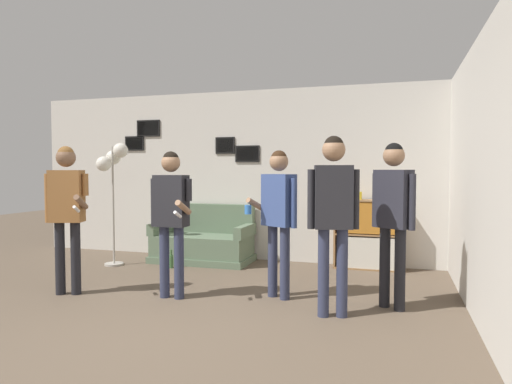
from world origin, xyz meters
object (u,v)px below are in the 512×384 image
(floor_lamp, at_px, (113,166))
(person_player_foreground_center, at_px, (171,209))
(couch, at_px, (204,243))
(person_player_foreground_left, at_px, (67,203))
(person_spectator_near_bookshelf, at_px, (333,205))
(person_spectator_far_right, at_px, (393,207))
(bottle_on_floor, at_px, (171,261))
(bookshelf, at_px, (368,235))
(drinking_cup, at_px, (359,196))
(person_watcher_holding_cup, at_px, (279,208))

(floor_lamp, bearing_deg, person_player_foreground_center, -38.63)
(couch, xyz_separation_m, person_player_foreground_left, (-0.72, -2.23, 0.76))
(person_spectator_near_bookshelf, distance_m, person_spectator_far_right, 0.71)
(person_player_foreground_center, distance_m, person_spectator_near_bookshelf, 1.82)
(couch, relative_size, bottle_on_floor, 5.69)
(floor_lamp, bearing_deg, bookshelf, 13.36)
(person_player_foreground_center, bearing_deg, couch, 103.80)
(floor_lamp, xyz_separation_m, person_spectator_near_bookshelf, (3.48, -1.45, -0.39))
(couch, distance_m, person_player_foreground_center, 2.19)
(couch, height_order, bookshelf, bookshelf)
(bookshelf, bearing_deg, bottle_on_floor, -163.75)
(floor_lamp, distance_m, person_player_foreground_center, 2.19)
(bookshelf, relative_size, bottle_on_floor, 3.73)
(person_spectator_near_bookshelf, relative_size, person_spectator_far_right, 1.03)
(bottle_on_floor, relative_size, drinking_cup, 2.37)
(person_spectator_far_right, bearing_deg, person_player_foreground_center, -172.32)
(person_player_foreground_center, relative_size, person_spectator_far_right, 0.96)
(person_player_foreground_center, relative_size, person_spectator_near_bookshelf, 0.93)
(person_spectator_near_bookshelf, bearing_deg, bottle_on_floor, 149.19)
(person_player_foreground_center, bearing_deg, person_player_foreground_left, -169.88)
(floor_lamp, relative_size, person_spectator_far_right, 1.07)
(person_watcher_holding_cup, relative_size, person_spectator_near_bookshelf, 0.94)
(couch, bearing_deg, person_spectator_far_right, -30.60)
(person_watcher_holding_cup, bearing_deg, bottle_on_floor, 151.00)
(person_player_foreground_center, xyz_separation_m, person_spectator_far_right, (2.36, 0.32, 0.05))
(couch, distance_m, person_spectator_near_bookshelf, 3.24)
(floor_lamp, bearing_deg, drinking_cup, 13.86)
(person_spectator_near_bookshelf, xyz_separation_m, person_spectator_far_right, (0.55, 0.44, -0.04))
(floor_lamp, relative_size, person_watcher_holding_cup, 1.11)
(person_watcher_holding_cup, relative_size, bottle_on_floor, 6.13)
(person_watcher_holding_cup, distance_m, bottle_on_floor, 2.34)
(person_watcher_holding_cup, distance_m, person_spectator_far_right, 1.22)
(bookshelf, xyz_separation_m, person_player_foreground_center, (-2.02, -2.21, 0.51))
(person_player_foreground_left, height_order, drinking_cup, person_player_foreground_left)
(person_spectator_near_bookshelf, bearing_deg, person_watcher_holding_cup, 144.46)
(bookshelf, bearing_deg, person_spectator_far_right, -79.52)
(bookshelf, relative_size, person_watcher_holding_cup, 0.61)
(person_player_foreground_left, bearing_deg, bottle_on_floor, 73.78)
(drinking_cup, bearing_deg, floor_lamp, -166.14)
(person_spectator_near_bookshelf, height_order, bottle_on_floor, person_spectator_near_bookshelf)
(person_spectator_near_bookshelf, distance_m, bottle_on_floor, 3.14)
(bookshelf, distance_m, drinking_cup, 0.58)
(bookshelf, height_order, drinking_cup, drinking_cup)
(person_spectator_near_bookshelf, bearing_deg, floor_lamp, 157.31)
(person_watcher_holding_cup, xyz_separation_m, bottle_on_floor, (-1.89, 1.05, -0.91))
(person_player_foreground_center, height_order, drinking_cup, person_player_foreground_center)
(person_spectator_far_right, height_order, bottle_on_floor, person_spectator_far_right)
(bookshelf, bearing_deg, floor_lamp, -166.64)
(couch, bearing_deg, bottle_on_floor, -112.41)
(person_player_foreground_left, relative_size, bottle_on_floor, 6.33)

